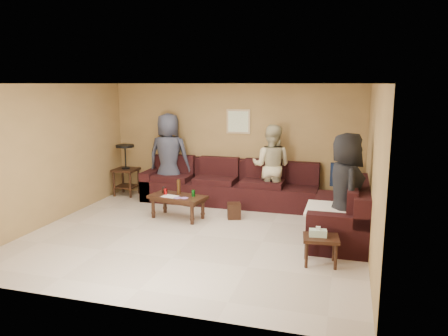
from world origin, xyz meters
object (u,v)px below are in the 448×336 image
object	(u,v)px
waste_bin	(234,211)
person_right	(345,190)
end_table_left	(126,169)
side_table_right	(320,240)
sectional_sofa	(261,197)
coffee_table	(178,199)
person_left	(169,157)
person_middle	(271,166)

from	to	relation	value
waste_bin	person_right	xyz separation A→B (m)	(2.00, -0.82, 0.74)
end_table_left	side_table_right	size ratio (longest dim) A/B	2.09
sectional_sofa	person_right	world-z (taller)	person_right
waste_bin	person_right	size ratio (longest dim) A/B	0.16
coffee_table	person_right	distance (m)	3.11
side_table_right	waste_bin	distance (m)	2.43
side_table_right	person_left	xyz separation A→B (m)	(-3.42, 2.70, 0.58)
end_table_left	waste_bin	world-z (taller)	end_table_left
coffee_table	side_table_right	xyz separation A→B (m)	(2.72, -1.44, -0.01)
coffee_table	person_right	bearing A→B (deg)	-10.02
person_left	person_middle	world-z (taller)	person_left
end_table_left	sectional_sofa	bearing A→B (deg)	-10.08
end_table_left	person_right	distance (m)	5.15
person_left	sectional_sofa	bearing A→B (deg)	163.24
coffee_table	end_table_left	bearing A→B (deg)	143.68
side_table_right	person_right	distance (m)	1.09
end_table_left	waste_bin	size ratio (longest dim) A/B	3.94
waste_bin	person_middle	bearing A→B (deg)	62.24
end_table_left	coffee_table	bearing A→B (deg)	-36.32
person_middle	side_table_right	bearing A→B (deg)	118.17
sectional_sofa	end_table_left	world-z (taller)	end_table_left
person_left	person_middle	bearing A→B (deg)	177.26
end_table_left	side_table_right	xyz separation A→B (m)	(4.50, -2.75, -0.24)
sectional_sofa	waste_bin	world-z (taller)	sectional_sofa
coffee_table	person_middle	size ratio (longest dim) A/B	0.67
waste_bin	person_middle	world-z (taller)	person_middle
person_middle	person_right	size ratio (longest dim) A/B	0.96
coffee_table	person_left	bearing A→B (deg)	119.03
side_table_right	person_right	bearing A→B (deg)	71.72
end_table_left	waste_bin	xyz separation A→B (m)	(2.80, -1.02, -0.46)
sectional_sofa	coffee_table	world-z (taller)	sectional_sofa
coffee_table	sectional_sofa	bearing A→B (deg)	26.80
coffee_table	person_left	size ratio (longest dim) A/B	0.60
end_table_left	side_table_right	world-z (taller)	end_table_left
end_table_left	side_table_right	bearing A→B (deg)	-31.40
coffee_table	person_left	world-z (taller)	person_left
waste_bin	person_left	distance (m)	2.14
sectional_sofa	person_right	xyz separation A→B (m)	(1.57, -1.27, 0.56)
end_table_left	person_middle	distance (m)	3.33
person_right	sectional_sofa	bearing A→B (deg)	35.33
end_table_left	person_right	xyz separation A→B (m)	(4.80, -1.84, 0.28)
person_left	person_middle	xyz separation A→B (m)	(2.24, 0.01, -0.09)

